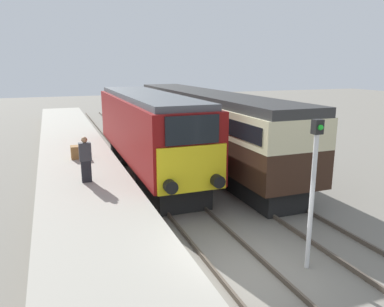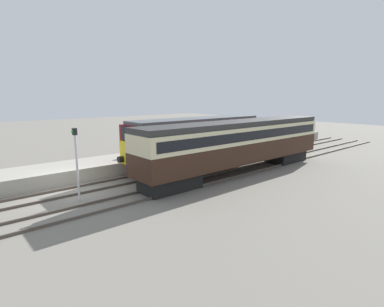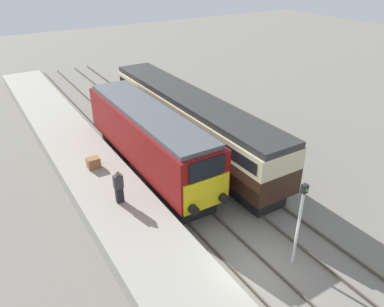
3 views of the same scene
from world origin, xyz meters
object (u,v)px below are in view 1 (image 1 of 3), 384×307
Objects in this scene: passenger_carriage at (204,120)px; signal_post at (313,183)px; luggage_crate at (79,152)px; locomotive at (148,130)px; person_on_platform at (86,160)px.

passenger_carriage is 11.32m from signal_post.
passenger_carriage is 4.29× the size of signal_post.
luggage_crate is (-4.95, 10.69, -1.13)m from signal_post.
locomotive is 3.56m from passenger_carriage.
person_on_platform is (-3.25, -3.37, -0.37)m from locomotive.
person_on_platform is 3.96m from luggage_crate.
signal_post is (4.95, -6.77, 0.56)m from person_on_platform.
signal_post reaches higher than person_on_platform.
person_on_platform is at bearing -133.97° from locomotive.
signal_post is 5.66× the size of luggage_crate.
luggage_crate is (-6.65, -0.50, -1.11)m from passenger_carriage.
luggage_crate is (-3.25, 0.55, -0.94)m from locomotive.
luggage_crate is (0.00, 3.92, -0.56)m from person_on_platform.
passenger_carriage is at bearing 33.60° from person_on_platform.
signal_post reaches higher than luggage_crate.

